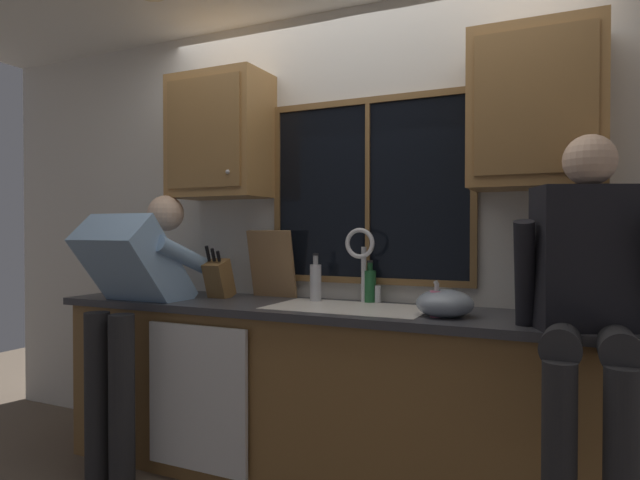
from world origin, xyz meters
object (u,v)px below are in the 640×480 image
at_px(bottle_green_glass, 316,281).
at_px(bottle_tall_clear, 370,285).
at_px(soap_dispenser, 437,303).
at_px(person_sitting_on_counter, 589,285).
at_px(knife_block, 219,279).
at_px(mixing_bowl, 445,304).
at_px(person_standing, 133,297).
at_px(cutting_board, 272,264).

distance_m(bottle_green_glass, bottle_tall_clear, 0.30).
bearing_deg(soap_dispenser, person_sitting_on_counter, -14.81).
height_order(knife_block, mixing_bowl, knife_block).
relative_size(knife_block, bottle_tall_clear, 1.42).
bearing_deg(person_standing, mixing_bowl, 7.45).
relative_size(person_standing, knife_block, 4.71).
bearing_deg(bottle_tall_clear, cutting_board, -177.66).
height_order(cutting_board, bottle_tall_clear, cutting_board).
bearing_deg(mixing_bowl, person_standing, -172.55).
bearing_deg(knife_block, cutting_board, 30.69).
distance_m(soap_dispenser, bottle_green_glass, 0.78).
distance_m(person_standing, mixing_bowl, 1.66).
relative_size(person_standing, mixing_bowl, 5.88).
xyz_separation_m(cutting_board, mixing_bowl, (1.07, -0.29, -0.14)).
bearing_deg(person_sitting_on_counter, mixing_bowl, 161.57).
xyz_separation_m(person_standing, bottle_green_glass, (0.88, 0.45, 0.08)).
distance_m(person_sitting_on_counter, knife_block, 1.94).
xyz_separation_m(knife_block, bottle_tall_clear, (0.86, 0.18, -0.02)).
xyz_separation_m(person_standing, person_sitting_on_counter, (2.23, 0.02, 0.16)).
bearing_deg(person_standing, bottle_green_glass, 27.14).
height_order(person_sitting_on_counter, bottle_green_glass, person_sitting_on_counter).
bearing_deg(cutting_board, bottle_tall_clear, 2.34).
bearing_deg(person_standing, person_sitting_on_counter, 0.55).
relative_size(person_standing, bottle_green_glass, 5.77).
relative_size(person_standing, soap_dispenser, 9.22).
bearing_deg(person_sitting_on_counter, knife_block, 170.35).
xyz_separation_m(bottle_green_glass, bottle_tall_clear, (0.29, 0.07, -0.02)).
relative_size(person_sitting_on_counter, soap_dispenser, 7.67).
bearing_deg(mixing_bowl, bottle_green_glass, 162.61).
distance_m(mixing_bowl, bottle_tall_clear, 0.56).
distance_m(knife_block, soap_dispenser, 1.31).
relative_size(knife_block, soap_dispenser, 1.96).
relative_size(soap_dispenser, bottle_tall_clear, 0.72).
distance_m(person_standing, cutting_board, 0.78).
bearing_deg(knife_block, bottle_green_glass, 10.75).
bearing_deg(mixing_bowl, cutting_board, 165.00).
relative_size(person_sitting_on_counter, mixing_bowl, 4.89).
xyz_separation_m(person_standing, mixing_bowl, (1.65, 0.22, 0.03)).
relative_size(mixing_bowl, bottle_tall_clear, 1.14).
bearing_deg(cutting_board, mixing_bowl, -15.00).
bearing_deg(person_sitting_on_counter, bottle_green_glass, 162.16).
height_order(person_standing, person_sitting_on_counter, person_sitting_on_counter).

